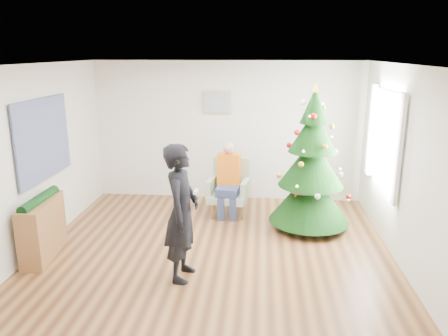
# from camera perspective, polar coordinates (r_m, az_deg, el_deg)

# --- Properties ---
(floor) EXTENTS (5.00, 5.00, 0.00)m
(floor) POSITION_cam_1_polar(r_m,az_deg,el_deg) (6.25, -1.42, -11.22)
(floor) COLOR brown
(floor) RESTS_ON ground
(ceiling) EXTENTS (5.00, 5.00, 0.00)m
(ceiling) POSITION_cam_1_polar(r_m,az_deg,el_deg) (5.60, -1.60, 13.37)
(ceiling) COLOR white
(ceiling) RESTS_ON wall_back
(wall_back) EXTENTS (5.00, 0.00, 5.00)m
(wall_back) POSITION_cam_1_polar(r_m,az_deg,el_deg) (8.22, 0.47, 4.80)
(wall_back) COLOR silver
(wall_back) RESTS_ON floor
(wall_front) EXTENTS (5.00, 0.00, 5.00)m
(wall_front) POSITION_cam_1_polar(r_m,az_deg,el_deg) (3.46, -6.27, -10.13)
(wall_front) COLOR silver
(wall_front) RESTS_ON floor
(wall_left) EXTENTS (0.00, 5.00, 5.00)m
(wall_left) POSITION_cam_1_polar(r_m,az_deg,el_deg) (6.55, -23.78, 0.85)
(wall_left) COLOR silver
(wall_left) RESTS_ON floor
(wall_right) EXTENTS (0.00, 5.00, 5.00)m
(wall_right) POSITION_cam_1_polar(r_m,az_deg,el_deg) (6.04, 22.76, -0.16)
(wall_right) COLOR silver
(wall_right) RESTS_ON floor
(window_panel) EXTENTS (0.04, 1.30, 1.40)m
(window_panel) POSITION_cam_1_polar(r_m,az_deg,el_deg) (6.93, 20.27, 3.61)
(window_panel) COLOR white
(window_panel) RESTS_ON wall_right
(curtains) EXTENTS (0.05, 1.75, 1.50)m
(curtains) POSITION_cam_1_polar(r_m,az_deg,el_deg) (6.92, 20.03, 3.62)
(curtains) COLOR white
(curtains) RESTS_ON wall_right
(christmas_tree) EXTENTS (1.28, 1.28, 2.31)m
(christmas_tree) POSITION_cam_1_polar(r_m,az_deg,el_deg) (6.94, 11.34, 0.37)
(christmas_tree) COLOR #3F2816
(christmas_tree) RESTS_ON floor
(stool) EXTENTS (0.45, 0.45, 0.67)m
(stool) POSITION_cam_1_polar(r_m,az_deg,el_deg) (7.09, 10.11, -5.17)
(stool) COLOR brown
(stool) RESTS_ON floor
(laptop) EXTENTS (0.41, 0.32, 0.03)m
(laptop) POSITION_cam_1_polar(r_m,az_deg,el_deg) (6.98, 10.24, -2.53)
(laptop) COLOR silver
(laptop) RESTS_ON stool
(armchair) EXTENTS (0.75, 0.71, 0.96)m
(armchair) POSITION_cam_1_polar(r_m,az_deg,el_deg) (7.60, 0.65, -3.45)
(armchair) COLOR #96A786
(armchair) RESTS_ON floor
(seated_person) EXTENTS (0.41, 0.58, 1.26)m
(seated_person) POSITION_cam_1_polar(r_m,az_deg,el_deg) (7.47, 0.57, -1.46)
(seated_person) COLOR navy
(seated_person) RESTS_ON armchair
(standing_man) EXTENTS (0.46, 0.66, 1.72)m
(standing_man) POSITION_cam_1_polar(r_m,az_deg,el_deg) (5.36, -5.54, -5.84)
(standing_man) COLOR black
(standing_man) RESTS_ON floor
(game_controller) EXTENTS (0.05, 0.13, 0.04)m
(game_controller) POSITION_cam_1_polar(r_m,az_deg,el_deg) (5.21, -3.69, -3.09)
(game_controller) COLOR white
(game_controller) RESTS_ON standing_man
(console) EXTENTS (0.40, 1.03, 0.80)m
(console) POSITION_cam_1_polar(r_m,az_deg,el_deg) (6.54, -22.62, -7.37)
(console) COLOR brown
(console) RESTS_ON floor
(garland) EXTENTS (0.14, 0.90, 0.14)m
(garland) POSITION_cam_1_polar(r_m,az_deg,el_deg) (6.40, -23.00, -3.88)
(garland) COLOR black
(garland) RESTS_ON console
(tapestry) EXTENTS (0.03, 1.50, 1.15)m
(tapestry) POSITION_cam_1_polar(r_m,az_deg,el_deg) (6.74, -22.51, 3.53)
(tapestry) COLOR black
(tapestry) RESTS_ON wall_left
(framed_picture) EXTENTS (0.52, 0.05, 0.42)m
(framed_picture) POSITION_cam_1_polar(r_m,az_deg,el_deg) (8.12, -0.97, 8.60)
(framed_picture) COLOR tan
(framed_picture) RESTS_ON wall_back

